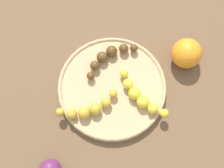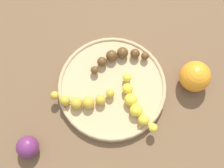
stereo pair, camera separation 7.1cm
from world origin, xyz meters
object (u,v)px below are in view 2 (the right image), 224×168
Objects in this scene: fruit_bowl at (112,87)px; orange_fruit at (195,76)px; plum_purple at (28,147)px; banana_overripe at (118,57)px; banana_yellow at (135,104)px; banana_spotted at (82,101)px.

orange_fruit reaches higher than fruit_bowl.
fruit_bowl is 0.24m from plum_purple.
banana_overripe is 1.62× the size of orange_fruit.
banana_spotted is (0.06, -0.11, -0.00)m from banana_yellow.
plum_purple is at bearing -17.45° from fruit_bowl.
banana_overripe is 0.30m from plum_purple.
fruit_bowl is at bearing -66.84° from banana_yellow.
plum_purple is (0.23, -0.07, 0.01)m from fruit_bowl.
banana_overripe is at bearing 141.35° from banana_spotted.
banana_spotted is at bearing -29.06° from banana_yellow.
orange_fruit is at bearing 100.39° from banana_spotted.
banana_spotted is 0.28m from orange_fruit.
plum_purple is 0.43m from orange_fruit.
banana_yellow is 0.13m from banana_spotted.
banana_yellow is at bearing 146.88° from plum_purple.
banana_spotted is 0.16m from plum_purple.
fruit_bowl is 0.20m from orange_fruit.
banana_overripe is (-0.08, -0.10, -0.00)m from banana_yellow.
plum_purple is 0.68× the size of orange_fruit.
banana_spotted reaches higher than fruit_bowl.
orange_fruit reaches higher than plum_purple.
plum_purple is (0.16, -0.04, -0.01)m from banana_spotted.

